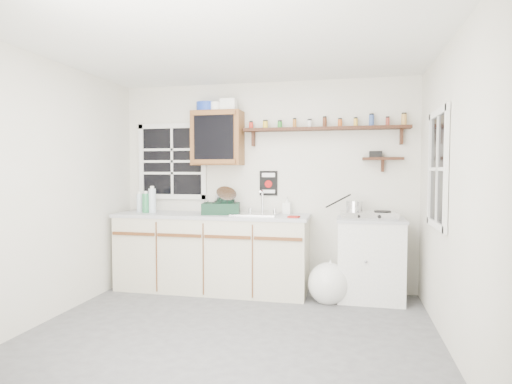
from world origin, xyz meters
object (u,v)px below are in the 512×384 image
spice_shelf (326,128)px  right_cabinet (370,259)px  main_cabinet (212,252)px  hotplate (368,215)px  upper_cabinet (218,138)px  dish_rack (222,205)px

spice_shelf → right_cabinet: bearing=-20.2°
main_cabinet → hotplate: size_ratio=3.72×
hotplate → upper_cabinet: bearing=170.9°
main_cabinet → right_cabinet: (1.83, 0.03, -0.01)m
main_cabinet → upper_cabinet: upper_cabinet is taller
spice_shelf → hotplate: 1.11m
main_cabinet → right_cabinet: 1.84m
right_cabinet → hotplate: size_ratio=1.46×
main_cabinet → right_cabinet: bearing=0.8°
spice_shelf → hotplate: size_ratio=3.07×
spice_shelf → dish_rack: spice_shelf is taller
upper_cabinet → spice_shelf: (1.29, 0.07, 0.10)m
right_cabinet → upper_cabinet: upper_cabinet is taller
main_cabinet → spice_shelf: spice_shelf is taller
spice_shelf → dish_rack: (-1.20, -0.19, -0.90)m
upper_cabinet → hotplate: size_ratio=1.05×
upper_cabinet → hotplate: bearing=-4.5°
upper_cabinet → dish_rack: (0.09, -0.12, -0.80)m
right_cabinet → upper_cabinet: bearing=176.2°
main_cabinet → spice_shelf: 1.99m
dish_rack → hotplate: 1.68m
right_cabinet → dish_rack: dish_rack is taller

